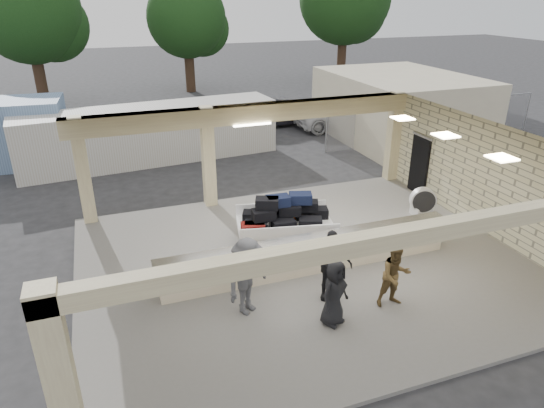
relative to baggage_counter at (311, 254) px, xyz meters
name	(u,v)px	position (x,y,z in m)	size (l,w,h in m)	color
ground	(303,264)	(0.00, 0.50, -0.59)	(120.00, 120.00, 0.00)	#272729
pavilion	(302,210)	(0.21, 1.16, 0.76)	(12.01, 10.00, 3.55)	slate
baggage_counter	(311,254)	(0.00, 0.00, 0.00)	(8.20, 0.58, 0.98)	beige
luggage_cart	(284,218)	(-0.20, 1.51, 0.41)	(3.05, 2.25, 1.61)	silver
drum_fan	(423,200)	(4.95, 1.99, 0.02)	(0.89, 0.57, 0.94)	silver
baggage_handler	(292,217)	(0.15, 1.72, 0.30)	(0.58, 0.32, 1.58)	#FF660D
passenger_a	(395,276)	(1.21, -2.07, 0.31)	(0.77, 0.34, 1.59)	brown
passenger_b	(330,265)	(-0.10, -1.29, 0.42)	(1.07, 0.39, 1.82)	black
passenger_c	(247,276)	(-2.12, -1.17, 0.46)	(1.23, 0.43, 1.90)	#444549
passenger_d	(334,293)	(-0.44, -2.21, 0.31)	(0.77, 0.32, 1.58)	black
car_white_a	(341,114)	(7.78, 13.32, 0.14)	(2.43, 5.12, 1.46)	silver
car_white_b	(419,105)	(13.36, 14.10, 0.11)	(1.65, 4.42, 1.40)	silver
car_dark	(287,112)	(5.19, 14.96, 0.14)	(1.54, 4.37, 1.46)	black
container_white	(151,134)	(-2.74, 11.13, 0.62)	(11.11, 2.22, 2.41)	silver
fence	(435,120)	(11.00, 9.50, 0.47)	(12.06, 0.06, 2.03)	gray
tree_left	(34,15)	(-7.68, 24.66, 5.00)	(6.60, 6.30, 9.00)	#382619
tree_mid	(191,21)	(2.32, 26.66, 4.38)	(6.00, 5.60, 8.00)	#382619
tree_right	(347,1)	(14.32, 25.66, 5.63)	(7.20, 7.00, 10.00)	#382619
adjacent_building	(399,107)	(9.50, 10.50, 1.01)	(6.00, 8.00, 3.20)	beige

